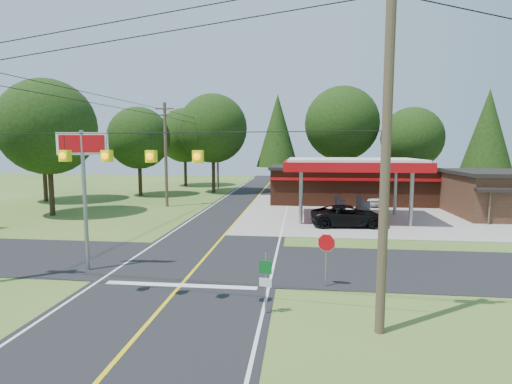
# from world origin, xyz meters

# --- Properties ---
(ground) EXTENTS (120.00, 120.00, 0.00)m
(ground) POSITION_xyz_m (0.00, 0.00, 0.00)
(ground) COLOR #3C6222
(ground) RESTS_ON ground
(main_highway) EXTENTS (8.00, 120.00, 0.02)m
(main_highway) POSITION_xyz_m (0.00, 0.00, 0.01)
(main_highway) COLOR black
(main_highway) RESTS_ON ground
(cross_road) EXTENTS (70.00, 7.00, 0.02)m
(cross_road) POSITION_xyz_m (0.00, 0.00, 0.01)
(cross_road) COLOR black
(cross_road) RESTS_ON ground
(lane_center_yellow) EXTENTS (0.15, 110.00, 0.00)m
(lane_center_yellow) POSITION_xyz_m (0.00, 0.00, 0.03)
(lane_center_yellow) COLOR yellow
(lane_center_yellow) RESTS_ON main_highway
(gas_canopy) EXTENTS (10.60, 7.40, 4.88)m
(gas_canopy) POSITION_xyz_m (9.00, 13.00, 4.27)
(gas_canopy) COLOR gray
(gas_canopy) RESTS_ON ground
(convenience_store) EXTENTS (16.40, 7.55, 3.80)m
(convenience_store) POSITION_xyz_m (10.00, 22.98, 1.92)
(convenience_store) COLOR #532817
(convenience_store) RESTS_ON ground
(utility_pole_near_right) EXTENTS (1.80, 0.30, 11.50)m
(utility_pole_near_right) POSITION_xyz_m (7.50, -7.00, 5.96)
(utility_pole_near_right) COLOR #473828
(utility_pole_near_right) RESTS_ON ground
(utility_pole_far_left) EXTENTS (1.80, 0.30, 10.00)m
(utility_pole_far_left) POSITION_xyz_m (-8.00, 18.00, 5.20)
(utility_pole_far_left) COLOR #473828
(utility_pole_far_left) RESTS_ON ground
(utility_pole_north) EXTENTS (0.30, 0.30, 9.50)m
(utility_pole_north) POSITION_xyz_m (-6.50, 35.00, 4.75)
(utility_pole_north) COLOR #473828
(utility_pole_north) RESTS_ON ground
(overhead_beacons) EXTENTS (17.04, 2.04, 1.03)m
(overhead_beacons) POSITION_xyz_m (-1.00, -6.00, 6.21)
(overhead_beacons) COLOR black
(overhead_beacons) RESTS_ON ground
(treeline_backdrop) EXTENTS (70.27, 51.59, 13.30)m
(treeline_backdrop) POSITION_xyz_m (0.82, 24.01, 7.49)
(treeline_backdrop) COLOR #332316
(treeline_backdrop) RESTS_ON ground
(suv_car) EXTENTS (5.87, 5.87, 1.53)m
(suv_car) POSITION_xyz_m (8.50, 10.00, 0.77)
(suv_car) COLOR black
(suv_car) RESTS_ON ground
(sedan_car) EXTENTS (4.68, 4.68, 1.47)m
(sedan_car) POSITION_xyz_m (12.00, 21.00, 0.73)
(sedan_car) COLOR white
(sedan_car) RESTS_ON ground
(big_stop_sign) EXTENTS (2.44, 0.21, 6.58)m
(big_stop_sign) POSITION_xyz_m (-5.00, -2.01, 4.86)
(big_stop_sign) COLOR gray
(big_stop_sign) RESTS_ON ground
(octagonal_stop_sign) EXTENTS (0.78, 0.26, 2.29)m
(octagonal_stop_sign) POSITION_xyz_m (6.05, -3.01, 1.70)
(octagonal_stop_sign) COLOR gray
(octagonal_stop_sign) RESTS_ON ground
(route_sign_post) EXTENTS (0.45, 0.14, 2.20)m
(route_sign_post) POSITION_xyz_m (3.80, -6.02, 1.31)
(route_sign_post) COLOR gray
(route_sign_post) RESTS_ON ground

